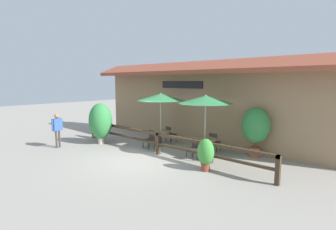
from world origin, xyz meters
The scene contains 15 objects.
ground_plane centered at (0.00, 0.00, 0.00)m, with size 60.00×60.00×0.00m, color gray.
building_facade centered at (0.00, 4.10, 2.17)m, with size 14.28×1.49×4.23m.
patio_railing centered at (0.00, 1.05, 0.70)m, with size 10.40×0.14×0.95m.
patio_umbrella_near centered at (-1.05, 2.32, 2.41)m, with size 2.32×2.32×2.61m.
dining_table_near centered at (-1.05, 2.32, 0.58)m, with size 1.04×1.04×0.72m.
chair_near_streetside centered at (-1.04, 1.54, 0.47)m, with size 0.45×0.45×0.84m.
chair_near_wallside centered at (-1.13, 3.11, 0.47)m, with size 0.48×0.48×0.84m.
patio_umbrella_middle centered at (1.55, 2.36, 2.41)m, with size 2.32×2.32×2.61m.
dining_table_middle centered at (1.55, 2.36, 0.58)m, with size 1.04×1.04×0.72m.
chair_middle_streetside centered at (1.57, 1.55, 0.47)m, with size 0.43×0.43×0.84m.
chair_middle_wallside centered at (1.52, 3.16, 0.47)m, with size 0.45×0.45×0.84m.
potted_plant_small_flowering centered at (2.75, 0.65, 0.64)m, with size 0.62×0.56×1.17m.
potted_plant_corner_fern centered at (-3.53, 0.47, 1.16)m, with size 1.25×1.13×2.09m.
potted_plant_tall_tropical centered at (3.29, 3.55, 1.30)m, with size 1.18×1.06×2.10m.
pedestrian centered at (-4.38, -1.37, 1.06)m, with size 0.28×0.57×1.66m.
Camera 1 is at (7.83, -6.94, 3.19)m, focal length 28.00 mm.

